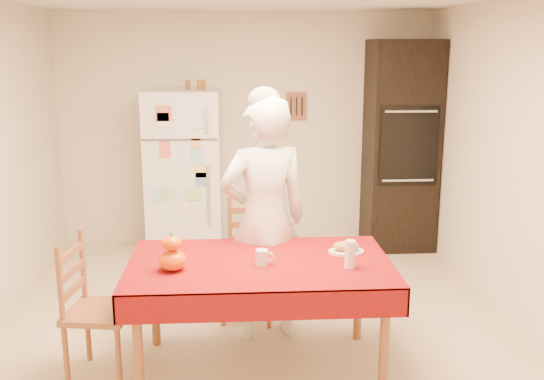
{
  "coord_description": "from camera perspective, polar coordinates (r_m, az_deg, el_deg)",
  "views": [
    {
      "loc": [
        -0.13,
        -4.32,
        2.11
      ],
      "look_at": [
        0.16,
        0.2,
        1.05
      ],
      "focal_mm": 40.0,
      "sensor_mm": 36.0,
      "label": 1
    }
  ],
  "objects": [
    {
      "name": "bread_plate",
      "position": [
        4.13,
        6.99,
        -5.79
      ],
      "size": [
        0.24,
        0.24,
        0.02
      ],
      "primitive_type": "cylinder",
      "color": "white",
      "rests_on": "dining_table"
    },
    {
      "name": "refrigerator",
      "position": [
        6.34,
        -8.26,
        1.6
      ],
      "size": [
        0.75,
        0.74,
        1.7
      ],
      "color": "white",
      "rests_on": "floor"
    },
    {
      "name": "wine_glass",
      "position": [
        3.85,
        7.35,
        -6.0
      ],
      "size": [
        0.07,
        0.07,
        0.18
      ],
      "primitive_type": "cylinder",
      "color": "white",
      "rests_on": "dining_table"
    },
    {
      "name": "pumpkin_upper",
      "position": [
        3.8,
        -9.4,
        -4.94
      ],
      "size": [
        0.12,
        0.12,
        0.09
      ],
      "primitive_type": "ellipsoid",
      "color": "#CE3B04",
      "rests_on": "pumpkin_lower"
    },
    {
      "name": "spice_jar_left",
      "position": [
        6.27,
        -7.94,
        9.78
      ],
      "size": [
        0.05,
        0.05,
        0.1
      ],
      "primitive_type": "cylinder",
      "color": "brown",
      "rests_on": "refrigerator"
    },
    {
      "name": "spice_jar_right",
      "position": [
        6.26,
        -6.54,
        9.82
      ],
      "size": [
        0.05,
        0.05,
        0.1
      ],
      "primitive_type": "cylinder",
      "color": "brown",
      "rests_on": "refrigerator"
    },
    {
      "name": "dining_table",
      "position": [
        3.97,
        -1.17,
        -7.69
      ],
      "size": [
        1.7,
        1.0,
        0.76
      ],
      "color": "brown",
      "rests_on": "floor"
    },
    {
      "name": "chair_left",
      "position": [
        4.14,
        -16.75,
        -10.15
      ],
      "size": [
        0.46,
        0.47,
        0.95
      ],
      "rotation": [
        0.0,
        0.0,
        1.42
      ],
      "color": "brown",
      "rests_on": "floor"
    },
    {
      "name": "floor",
      "position": [
        4.81,
        -1.77,
        -12.85
      ],
      "size": [
        4.5,
        4.5,
        0.0
      ],
      "primitive_type": "plane",
      "color": "tan",
      "rests_on": "ground"
    },
    {
      "name": "spice_jar_mid",
      "position": [
        6.27,
        -6.84,
        9.81
      ],
      "size": [
        0.05,
        0.05,
        0.1
      ],
      "primitive_type": "cylinder",
      "color": "#90591A",
      "rests_on": "refrigerator"
    },
    {
      "name": "room_shell",
      "position": [
        4.35,
        -1.91,
        6.75
      ],
      "size": [
        4.02,
        4.52,
        2.51
      ],
      "color": "beige",
      "rests_on": "ground"
    },
    {
      "name": "seated_woman",
      "position": [
        4.38,
        -0.71,
        -2.86
      ],
      "size": [
        0.74,
        0.57,
        1.8
      ],
      "primitive_type": "imported",
      "rotation": [
        0.0,
        0.0,
        3.38
      ],
      "color": "silver",
      "rests_on": "floor"
    },
    {
      "name": "pumpkin_lower",
      "position": [
        3.83,
        -9.34,
        -6.53
      ],
      "size": [
        0.17,
        0.17,
        0.13
      ],
      "primitive_type": "ellipsoid",
      "color": "red",
      "rests_on": "dining_table"
    },
    {
      "name": "bread_loaf",
      "position": [
        4.12,
        7.0,
        -5.26
      ],
      "size": [
        0.18,
        0.1,
        0.06
      ],
      "primitive_type": "ellipsoid",
      "color": "#A68552",
      "rests_on": "bread_plate"
    },
    {
      "name": "coffee_mug",
      "position": [
        3.88,
        -0.96,
        -6.36
      ],
      "size": [
        0.08,
        0.08,
        0.1
      ],
      "primitive_type": "cylinder",
      "color": "silver",
      "rests_on": "dining_table"
    },
    {
      "name": "oven_cabinet",
      "position": [
        6.56,
        12.0,
        4.06
      ],
      "size": [
        0.7,
        0.62,
        2.2
      ],
      "color": "black",
      "rests_on": "floor"
    },
    {
      "name": "chair_far",
      "position": [
        4.85,
        -2.09,
        -6.11
      ],
      "size": [
        0.48,
        0.47,
        0.95
      ],
      "rotation": [
        0.0,
        0.0,
        -0.17
      ],
      "color": "brown",
      "rests_on": "floor"
    }
  ]
}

